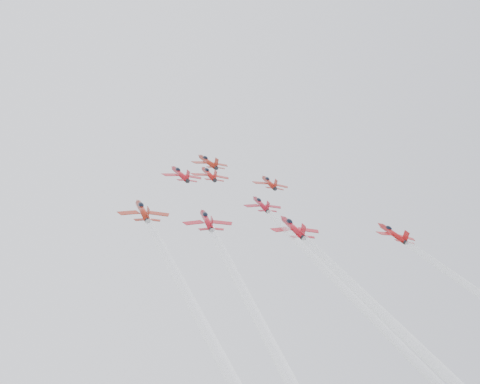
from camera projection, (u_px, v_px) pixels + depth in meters
name	position (u px, v px, depth m)	size (l,w,h in m)	color
jet_lead	(208.00, 162.00, 178.93)	(10.42, 12.88, 9.64)	maroon
jet_row2_left	(180.00, 174.00, 159.65)	(10.02, 12.39, 9.27)	#AD101A
jet_row2_center	(209.00, 174.00, 165.40)	(9.84, 12.17, 9.11)	#A7140F
jet_row2_right	(269.00, 182.00, 169.04)	(9.52, 11.77, 8.81)	maroon
jet_center	(336.00, 283.00, 108.56)	(8.62, 76.50, 56.13)	maroon
jet_rear_farleft	(193.00, 334.00, 81.69)	(9.86, 87.55, 64.25)	maroon
jet_rear_left	(286.00, 341.00, 84.81)	(9.63, 85.51, 62.74)	#AD101D
jet_rear_right	(419.00, 354.00, 88.61)	(10.28, 91.25, 66.96)	#B1101D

